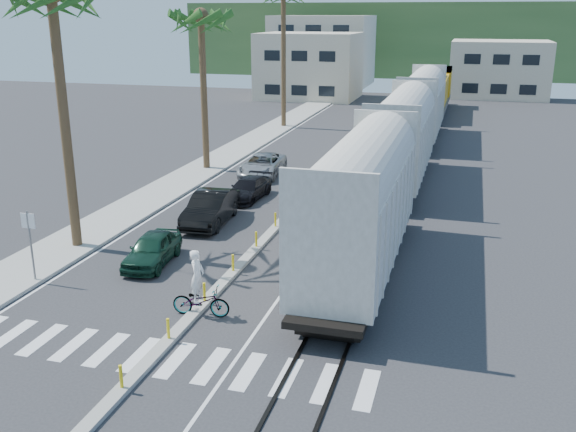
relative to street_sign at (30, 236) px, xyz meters
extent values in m
plane|color=#28282B|center=(7.30, -2.00, -1.97)|extent=(140.00, 140.00, 0.00)
cube|color=gray|center=(-1.20, 23.00, -1.90)|extent=(3.00, 90.00, 0.15)
cube|color=black|center=(11.58, 26.00, -1.94)|extent=(0.12, 100.00, 0.06)
cube|color=black|center=(13.02, 26.00, -1.94)|extent=(0.12, 100.00, 0.06)
cube|color=gray|center=(7.30, 18.00, -1.90)|extent=(0.45, 60.00, 0.15)
cylinder|color=yellow|center=(7.30, -6.00, -1.47)|extent=(0.10, 0.10, 0.70)
cylinder|color=yellow|center=(7.30, -3.00, -1.47)|extent=(0.10, 0.10, 0.70)
cylinder|color=yellow|center=(7.30, 0.00, -1.47)|extent=(0.10, 0.10, 0.70)
cylinder|color=yellow|center=(7.30, 3.00, -1.47)|extent=(0.10, 0.10, 0.70)
cylinder|color=yellow|center=(7.30, 6.00, -1.47)|extent=(0.10, 0.10, 0.70)
cylinder|color=yellow|center=(7.30, 9.00, -1.47)|extent=(0.10, 0.10, 0.70)
cylinder|color=yellow|center=(7.30, 12.00, -1.47)|extent=(0.10, 0.10, 0.70)
cylinder|color=yellow|center=(7.30, 15.00, -1.47)|extent=(0.10, 0.10, 0.70)
cylinder|color=yellow|center=(7.30, 18.00, -1.47)|extent=(0.10, 0.10, 0.70)
cylinder|color=yellow|center=(7.30, 21.00, -1.47)|extent=(0.10, 0.10, 0.70)
cylinder|color=yellow|center=(7.30, 24.00, -1.47)|extent=(0.10, 0.10, 0.70)
cylinder|color=yellow|center=(7.30, 27.00, -1.47)|extent=(0.10, 0.10, 0.70)
cylinder|color=yellow|center=(7.30, 30.00, -1.47)|extent=(0.10, 0.10, 0.70)
cylinder|color=yellow|center=(7.30, 33.00, -1.47)|extent=(0.10, 0.10, 0.70)
cylinder|color=yellow|center=(7.30, 36.00, -1.47)|extent=(0.10, 0.10, 0.70)
cylinder|color=yellow|center=(7.30, 39.00, -1.47)|extent=(0.10, 0.10, 0.70)
cube|color=silver|center=(7.30, -4.00, -1.97)|extent=(14.00, 2.20, 0.01)
cube|color=silver|center=(0.50, 23.00, -1.97)|extent=(0.12, 90.00, 0.01)
cube|color=silver|center=(9.80, 23.00, -1.97)|extent=(0.12, 90.00, 0.01)
cube|color=#ADAA9E|center=(12.30, 4.47, 0.73)|extent=(3.00, 12.88, 3.40)
cylinder|color=#ADAA9E|center=(12.30, 4.47, 2.43)|extent=(2.90, 12.58, 2.90)
cube|color=black|center=(12.30, 4.47, -1.47)|extent=(2.60, 12.88, 1.00)
cube|color=#ADAA9E|center=(12.30, 19.47, 0.73)|extent=(3.00, 12.88, 3.40)
cylinder|color=#ADAA9E|center=(12.30, 19.47, 2.43)|extent=(2.90, 12.58, 2.90)
cube|color=black|center=(12.30, 19.47, -1.47)|extent=(2.60, 12.88, 1.00)
cube|color=#ADAA9E|center=(12.30, 34.47, 0.73)|extent=(3.00, 12.88, 3.40)
cylinder|color=#ADAA9E|center=(12.30, 34.47, 2.43)|extent=(2.90, 12.58, 2.90)
cube|color=black|center=(12.30, 34.47, -1.47)|extent=(2.60, 12.88, 1.00)
cube|color=#4C4C4F|center=(12.30, 50.47, -0.92)|extent=(3.00, 17.00, 0.50)
cube|color=gold|center=(12.30, 49.47, 0.63)|extent=(2.70, 12.24, 2.60)
cube|color=gold|center=(12.30, 56.25, 0.93)|extent=(3.00, 3.74, 3.20)
cube|color=black|center=(12.30, 50.47, -1.52)|extent=(2.60, 13.60, 0.90)
cylinder|color=brown|center=(-0.70, 4.00, 3.53)|extent=(0.44, 0.44, 11.00)
cylinder|color=brown|center=(-1.00, 20.00, 3.03)|extent=(0.44, 0.44, 10.00)
sphere|color=#234F18|center=(-1.00, 20.00, 8.18)|extent=(3.20, 3.20, 3.20)
cylinder|color=brown|center=(-0.70, 38.00, 4.03)|extent=(0.44, 0.44, 12.00)
cylinder|color=slate|center=(0.00, 0.00, -0.47)|extent=(0.08, 0.08, 3.00)
cube|color=silver|center=(0.00, 0.00, 0.63)|extent=(0.60, 0.04, 0.60)
cube|color=#BFB398|center=(-3.70, 60.00, 2.03)|extent=(12.00, 10.00, 8.00)
cube|color=#BFB398|center=(-5.70, 76.00, 3.03)|extent=(14.00, 12.00, 10.00)
cube|color=#BFB398|center=(19.30, 68.00, 1.53)|extent=(12.00, 10.00, 7.00)
cube|color=#385628|center=(7.30, 98.00, 4.03)|extent=(80.00, 20.00, 12.00)
imported|color=#103123|center=(3.59, 3.11, -1.29)|extent=(2.40, 4.30, 1.35)
imported|color=black|center=(3.86, 8.96, -1.15)|extent=(2.43, 5.24, 1.65)
imported|color=black|center=(4.20, 13.77, -1.36)|extent=(2.26, 4.45, 1.23)
imported|color=#9FA1A4|center=(3.25, 19.32, -1.25)|extent=(2.92, 5.43, 1.44)
imported|color=#9EA0A5|center=(7.55, -0.89, -1.42)|extent=(1.06, 2.21, 1.10)
imported|color=white|center=(7.45, -0.89, -0.47)|extent=(0.77, 0.57, 1.91)
camera|label=1|loc=(16.18, -19.99, 8.31)|focal=40.00mm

